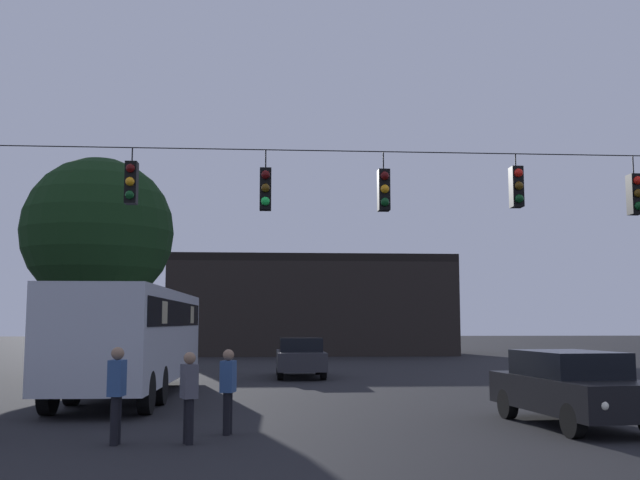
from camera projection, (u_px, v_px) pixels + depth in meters
The scene contains 10 objects.
ground_plane at pixel (296, 376), 29.01m from camera, with size 168.00×168.00×0.00m, color black.
overhead_signal_span at pixel (319, 236), 16.66m from camera, with size 21.66×0.44×6.80m.
city_bus at pixel (134, 331), 21.24m from camera, with size 2.68×11.03×3.00m.
car_near_right at pixel (572, 387), 15.15m from camera, with size 2.25×4.47×1.52m.
car_far_left at pixel (300, 356), 28.55m from camera, with size 1.80×4.34×1.52m.
pedestrian_crossing_left at pixel (228, 386), 14.06m from camera, with size 0.31×0.40×1.60m.
pedestrian_near_bus at pixel (189, 392), 12.97m from camera, with size 0.36×0.42×1.59m.
pedestrian_far_side at pixel (117, 389), 12.90m from camera, with size 0.28×0.38×1.68m.
corner_building at pixel (311, 306), 49.84m from camera, with size 18.28×8.55×6.40m.
tree_left_silhouette at pixel (98, 232), 29.92m from camera, with size 6.06×6.06×8.77m.
Camera 1 is at (-1.10, -4.92, 2.12)m, focal length 41.48 mm.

